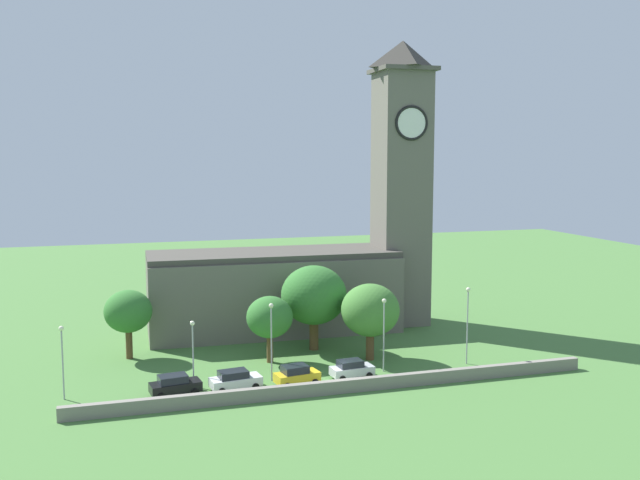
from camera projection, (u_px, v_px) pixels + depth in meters
name	position (u px, v px, depth m)	size (l,w,h in m)	color
ground_plane	(296.00, 344.00, 79.99)	(200.00, 200.00, 0.00)	#477538
church	(313.00, 257.00, 86.33)	(34.91, 11.34, 35.07)	#666056
quay_barrier	(345.00, 386.00, 63.51)	(48.65, 0.70, 1.18)	gray
car_black	(175.00, 385.00, 62.80)	(4.67, 2.78, 1.83)	black
car_white	(235.00, 380.00, 64.33)	(4.82, 2.76, 1.77)	silver
car_yellow	(297.00, 375.00, 65.39)	(4.32, 2.73, 1.93)	gold
car_silver	(352.00, 369.00, 67.64)	(4.24, 2.41, 1.75)	silver
streetlamp_west_end	(62.00, 350.00, 61.23)	(0.44, 0.44, 6.56)	#9EA0A5
streetlamp_west_mid	(193.00, 342.00, 64.67)	(0.44, 0.44, 6.20)	#9EA0A5
streetlamp_central	(271.00, 330.00, 66.33)	(0.44, 0.44, 7.45)	#9EA0A5
streetlamp_east_mid	(384.00, 323.00, 69.18)	(0.44, 0.44, 7.31)	#9EA0A5
streetlamp_east_end	(468.00, 314.00, 71.69)	(0.44, 0.44, 7.94)	#9EA0A5
tree_churchyard	(370.00, 310.00, 73.14)	(6.07, 6.07, 8.01)	brown
tree_riverside_west	(270.00, 317.00, 72.30)	(4.77, 4.77, 6.90)	brown
tree_riverside_east	(128.00, 312.00, 73.62)	(4.94, 4.94, 7.27)	brown
tree_by_tower	(314.00, 295.00, 76.92)	(7.15, 7.15, 9.30)	brown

